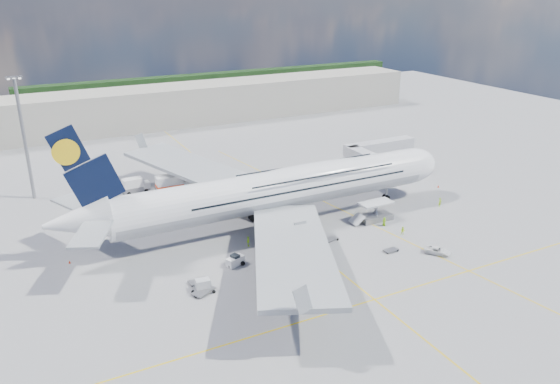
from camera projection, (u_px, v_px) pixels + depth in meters
name	position (u px, v px, depth m)	size (l,w,h in m)	color
ground	(305.00, 244.00, 94.58)	(300.00, 300.00, 0.00)	gray
taxi_line_main	(305.00, 244.00, 94.58)	(0.25, 220.00, 0.01)	#DBB60B
taxi_line_cross	(374.00, 299.00, 77.97)	(120.00, 0.25, 0.01)	#DBB60B
taxi_line_diag	(341.00, 210.00, 108.87)	(0.25, 100.00, 0.01)	#DBB60B
airliner	(280.00, 189.00, 100.55)	(77.26, 79.15, 23.71)	white
jet_bridge	(375.00, 152.00, 122.26)	(18.80, 12.10, 8.50)	#B7B7BC
cargo_loader	(375.00, 214.00, 103.72)	(8.53, 3.20, 3.67)	silver
light_mast	(24.00, 137.00, 110.17)	(3.00, 0.70, 25.50)	gray
terminal	(156.00, 107.00, 171.36)	(180.00, 16.00, 12.00)	#B2AD9E
tree_line	(222.00, 82.00, 226.54)	(160.00, 6.00, 8.00)	#193814
dolly_row_a	(198.00, 281.00, 82.20)	(3.06, 1.90, 0.42)	gray
dolly_row_b	(203.00, 284.00, 80.00)	(2.95, 1.78, 1.79)	gray
dolly_row_c	(292.00, 282.00, 80.38)	(3.49, 2.29, 2.05)	gray
dolly_back	(203.00, 291.00, 79.40)	(3.85, 3.18, 0.50)	gray
dolly_nose_far	(331.00, 239.00, 95.76)	(2.94, 2.07, 0.39)	gray
dolly_nose_near	(391.00, 250.00, 91.88)	(2.71, 1.64, 0.38)	gray
baggage_tug	(235.00, 261.00, 87.20)	(3.29, 2.38, 1.87)	white
catering_truck_inner	(173.00, 186.00, 115.43)	(7.73, 3.20, 4.57)	gray
catering_truck_outer	(136.00, 186.00, 117.03)	(5.81, 2.42, 3.42)	gray
service_van	(438.00, 251.00, 90.90)	(1.99, 4.31, 1.20)	white
crew_nose	(440.00, 202.00, 110.05)	(0.71, 0.46, 1.94)	#AEE818
crew_loader	(403.00, 231.00, 97.70)	(0.79, 0.61, 1.62)	#C5F71A
crew_wing	(248.00, 241.00, 93.49)	(1.07, 0.45, 1.82)	#B6FF1A
crew_van	(384.00, 222.00, 101.46)	(0.81, 0.53, 1.66)	#8FDC17
crew_tug	(332.00, 268.00, 84.81)	(1.11, 0.64, 1.71)	#8FE017
cone_nose	(438.00, 186.00, 120.82)	(0.41, 0.41, 0.53)	#FD390D
cone_wing_left_inner	(189.00, 209.00, 108.48)	(0.48, 0.48, 0.61)	#FD390D
cone_wing_left_outer	(159.00, 189.00, 119.43)	(0.40, 0.40, 0.50)	#FD390D
cone_wing_right_inner	(309.00, 250.00, 91.95)	(0.40, 0.40, 0.51)	#FD390D
cone_wing_right_outer	(271.00, 275.00, 84.06)	(0.50, 0.50, 0.63)	#FD390D
cone_tail	(70.00, 262.00, 88.02)	(0.38, 0.38, 0.48)	#FD390D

